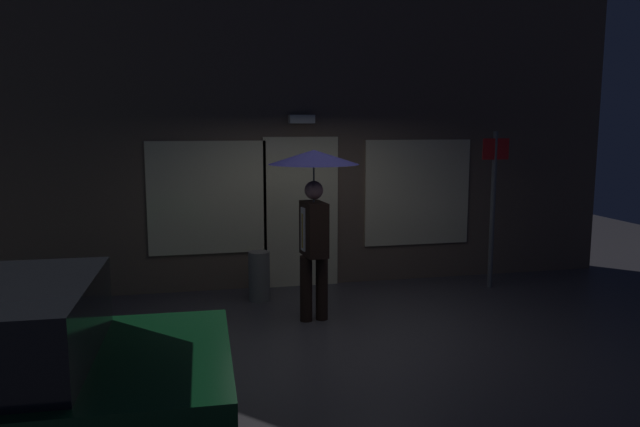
{
  "coord_description": "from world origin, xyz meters",
  "views": [
    {
      "loc": [
        -1.62,
        -6.35,
        2.35
      ],
      "look_at": [
        -0.08,
        0.57,
        1.32
      ],
      "focal_mm": 33.66,
      "sensor_mm": 36.0,
      "label": 1
    }
  ],
  "objects": [
    {
      "name": "person_with_umbrella",
      "position": [
        -0.15,
        0.57,
        1.6
      ],
      "size": [
        1.08,
        1.08,
        2.08
      ],
      "rotation": [
        0.0,
        0.0,
        1.66
      ],
      "color": "black",
      "rests_on": "ground"
    },
    {
      "name": "building_facade",
      "position": [
        0.0,
        2.35,
        2.17
      ],
      "size": [
        9.81,
        0.48,
        4.39
      ],
      "color": "brown",
      "rests_on": "ground"
    },
    {
      "name": "street_sign_post",
      "position": [
        2.69,
        1.48,
        1.3
      ],
      "size": [
        0.4,
        0.07,
        2.28
      ],
      "color": "#595B60",
      "rests_on": "ground"
    },
    {
      "name": "ground_plane",
      "position": [
        0.0,
        0.0,
        0.0
      ],
      "size": [
        18.0,
        18.0,
        0.0
      ],
      "primitive_type": "plane",
      "color": "#423F44"
    },
    {
      "name": "sidewalk_bollard",
      "position": [
        -0.7,
        1.55,
        0.34
      ],
      "size": [
        0.29,
        0.29,
        0.67
      ],
      "primitive_type": "cylinder",
      "color": "slate",
      "rests_on": "ground"
    }
  ]
}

